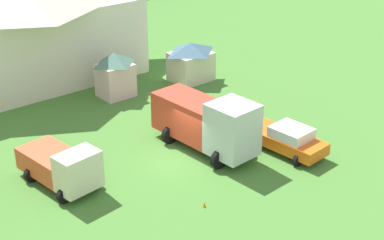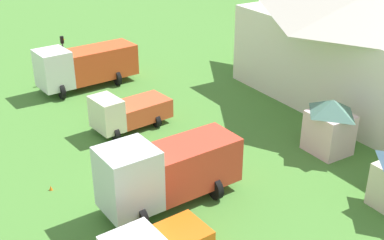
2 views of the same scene
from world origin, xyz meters
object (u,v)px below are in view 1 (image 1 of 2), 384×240
object	(u,v)px
light_truck_cream	(62,166)
tow_truck_silver	(208,122)
play_shed_cream	(191,61)
service_pickup_orange	(284,138)
traffic_cone_mid_row	(84,195)
depot_building	(13,28)
traffic_cone_near_pickup	(204,207)
play_shed_pink	(115,74)

from	to	relation	value
light_truck_cream	tow_truck_silver	bearing A→B (deg)	70.62
play_shed_cream	tow_truck_silver	world-z (taller)	tow_truck_silver
play_shed_cream	light_truck_cream	xyz separation A→B (m)	(-14.85, -7.52, -0.36)
light_truck_cream	service_pickup_orange	bearing A→B (deg)	61.35
light_truck_cream	tow_truck_silver	world-z (taller)	tow_truck_silver
tow_truck_silver	traffic_cone_mid_row	distance (m)	8.33
depot_building	traffic_cone_mid_row	bearing A→B (deg)	-104.43
light_truck_cream	traffic_cone_near_pickup	distance (m)	7.73
play_shed_pink	light_truck_cream	bearing A→B (deg)	-135.73
tow_truck_silver	traffic_cone_mid_row	xyz separation A→B (m)	(-8.12, 0.36, -1.85)
light_truck_cream	traffic_cone_mid_row	distance (m)	1.92
tow_truck_silver	service_pickup_orange	distance (m)	4.56
depot_building	traffic_cone_near_pickup	distance (m)	22.54
traffic_cone_mid_row	tow_truck_silver	bearing A→B (deg)	-2.56
light_truck_cream	traffic_cone_near_pickup	bearing A→B (deg)	28.04
depot_building	play_shed_cream	world-z (taller)	depot_building
play_shed_pink	tow_truck_silver	xyz separation A→B (m)	(-0.34, -10.40, 0.18)
tow_truck_silver	light_truck_cream	bearing A→B (deg)	-105.85
depot_building	service_pickup_orange	size ratio (longest dim) A/B	3.40
play_shed_pink	tow_truck_silver	world-z (taller)	tow_truck_silver
play_shed_cream	traffic_cone_near_pickup	world-z (taller)	play_shed_cream
depot_building	play_shed_pink	bearing A→B (deg)	-61.59
play_shed_cream	traffic_cone_mid_row	size ratio (longest dim) A/B	6.20
traffic_cone_near_pickup	depot_building	bearing A→B (deg)	88.97
depot_building	play_shed_cream	bearing A→B (deg)	-39.74
light_truck_cream	play_shed_cream	bearing A→B (deg)	109.98
play_shed_pink	traffic_cone_mid_row	xyz separation A→B (m)	(-8.46, -10.04, -1.67)
play_shed_cream	depot_building	bearing A→B (deg)	140.26
depot_building	traffic_cone_mid_row	xyz separation A→B (m)	(-4.48, -17.41, -4.08)
traffic_cone_near_pickup	traffic_cone_mid_row	xyz separation A→B (m)	(-4.08, 4.76, 0.00)
depot_building	traffic_cone_near_pickup	size ratio (longest dim) A/B	36.82
depot_building	play_shed_pink	size ratio (longest dim) A/B	5.79
play_shed_cream	traffic_cone_mid_row	xyz separation A→B (m)	(-14.56, -9.02, -1.53)
tow_truck_silver	service_pickup_orange	xyz separation A→B (m)	(3.40, -2.85, -1.02)
depot_building	play_shed_cream	size ratio (longest dim) A/B	5.98
service_pickup_orange	traffic_cone_near_pickup	world-z (taller)	service_pickup_orange
play_shed_pink	traffic_cone_near_pickup	world-z (taller)	play_shed_pink
depot_building	tow_truck_silver	world-z (taller)	depot_building
play_shed_cream	light_truck_cream	bearing A→B (deg)	-153.15
play_shed_cream	play_shed_pink	bearing A→B (deg)	170.55
tow_truck_silver	traffic_cone_mid_row	size ratio (longest dim) A/B	13.93
traffic_cone_near_pickup	service_pickup_orange	bearing A→B (deg)	11.70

